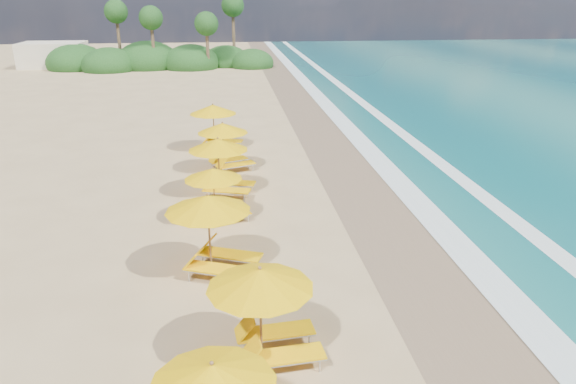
{
  "coord_description": "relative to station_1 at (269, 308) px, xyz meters",
  "views": [
    {
      "loc": [
        -2.09,
        -18.09,
        8.01
      ],
      "look_at": [
        0.0,
        0.0,
        1.2
      ],
      "focal_mm": 33.05,
      "sensor_mm": 36.0,
      "label": 1
    }
  ],
  "objects": [
    {
      "name": "station_2",
      "position": [
        -1.25,
        4.28,
        0.07
      ],
      "size": [
        3.35,
        3.3,
        2.58
      ],
      "rotation": [
        0.0,
        0.0,
        -0.38
      ],
      "color": "olive",
      "rests_on": "ground"
    },
    {
      "name": "treeline",
      "position": [
        -8.6,
        53.35,
        -0.38
      ],
      "size": [
        25.8,
        8.8,
        9.74
      ],
      "color": "#163D14",
      "rests_on": "ground"
    },
    {
      "name": "station_6",
      "position": [
        -1.33,
        18.07,
        0.06
      ],
      "size": [
        3.18,
        3.08,
        2.56
      ],
      "rotation": [
        0.0,
        0.0,
        -0.26
      ],
      "color": "olive",
      "rests_on": "ground"
    },
    {
      "name": "station_5",
      "position": [
        -0.84,
        14.36,
        -0.02
      ],
      "size": [
        3.14,
        3.09,
        2.42
      ],
      "rotation": [
        0.0,
        0.0,
        0.38
      ],
      "color": "olive",
      "rests_on": "ground"
    },
    {
      "name": "wet_sand",
      "position": [
        5.34,
        7.83,
        -1.37
      ],
      "size": [
        4.0,
        160.0,
        0.01
      ],
      "primitive_type": "cube",
      "color": "#826A4D",
      "rests_on": "ground"
    },
    {
      "name": "ground",
      "position": [
        1.34,
        7.83,
        -1.38
      ],
      "size": [
        160.0,
        160.0,
        0.0
      ],
      "primitive_type": "plane",
      "color": "tan",
      "rests_on": "ground"
    },
    {
      "name": "station_3",
      "position": [
        -1.21,
        8.24,
        -0.16
      ],
      "size": [
        2.79,
        2.75,
        2.17
      ],
      "rotation": [
        0.0,
        0.0,
        0.37
      ],
      "color": "olive",
      "rests_on": "ground"
    },
    {
      "name": "surf_foam",
      "position": [
        8.04,
        7.83,
        -1.35
      ],
      "size": [
        4.0,
        160.0,
        0.01
      ],
      "color": "white",
      "rests_on": "ground"
    },
    {
      "name": "station_4",
      "position": [
        -1.01,
        11.01,
        0.04
      ],
      "size": [
        3.15,
        3.05,
        2.52
      ],
      "rotation": [
        0.0,
        0.0,
        -0.28
      ],
      "color": "olive",
      "rests_on": "ground"
    },
    {
      "name": "station_1",
      "position": [
        0.0,
        0.0,
        0.0
      ],
      "size": [
        2.8,
        2.64,
        2.45
      ],
      "rotation": [
        0.0,
        0.0,
        0.1
      ],
      "color": "olive",
      "rests_on": "ground"
    },
    {
      "name": "beach_building",
      "position": [
        -20.66,
        55.83,
        0.02
      ],
      "size": [
        7.0,
        5.0,
        2.8
      ],
      "primitive_type": "cube",
      "color": "beige",
      "rests_on": "ground"
    }
  ]
}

